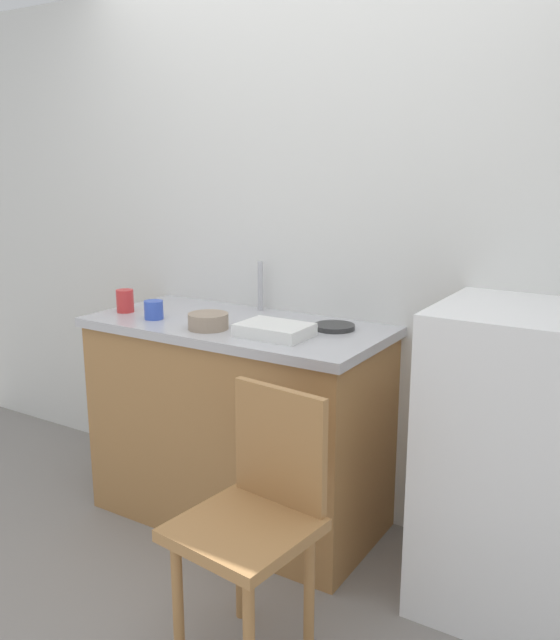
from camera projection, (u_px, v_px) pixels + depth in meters
name	position (u px, v px, depth m)	size (l,w,h in m)	color
ground_plane	(186.00, 608.00, 2.44)	(8.00, 8.00, 0.00)	gray
back_wall	(321.00, 251.00, 2.98)	(4.80, 0.10, 2.41)	silver
cabinet_base	(239.00, 426.00, 2.98)	(1.28, 0.60, 0.88)	#A87542
countertop	(237.00, 326.00, 2.88)	(1.32, 0.64, 0.04)	#B7B7BC
faucet	(260.00, 286.00, 3.07)	(0.02, 0.02, 0.23)	#B7B7BC
refrigerator	(514.00, 462.00, 2.35)	(0.58, 0.58, 1.12)	white
chair	(256.00, 514.00, 2.12)	(0.44, 0.44, 0.89)	#A87542
dish_tray	(275.00, 330.00, 2.63)	(0.28, 0.20, 0.05)	white
terracotta_bowl	(208.00, 321.00, 2.75)	(0.17, 0.17, 0.06)	gray
hotplate	(334.00, 327.00, 2.74)	(0.17, 0.17, 0.02)	#2D2D2D
cup_red	(125.00, 301.00, 3.05)	(0.08, 0.08, 0.10)	red
cup_blue	(154.00, 310.00, 2.92)	(0.08, 0.08, 0.08)	blue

